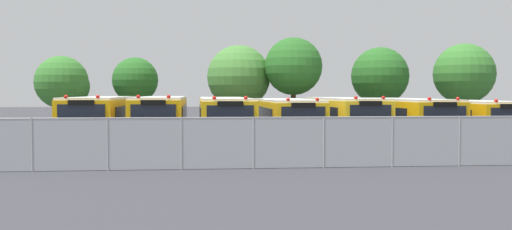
{
  "coord_description": "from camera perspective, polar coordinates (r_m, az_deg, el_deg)",
  "views": [
    {
      "loc": [
        -4.48,
        -30.07,
        2.84
      ],
      "look_at": [
        -1.63,
        0.0,
        1.6
      ],
      "focal_mm": 38.83,
      "sensor_mm": 36.0,
      "label": 1
    }
  ],
  "objects": [
    {
      "name": "school_bus_2",
      "position": [
        30.04,
        -3.31,
        -0.37
      ],
      "size": [
        2.76,
        11.21,
        2.68
      ],
      "rotation": [
        0.0,
        0.0,
        3.16
      ],
      "color": "yellow",
      "rests_on": "ground_plane"
    },
    {
      "name": "tree_2",
      "position": [
        40.76,
        -1.96,
        3.92
      ],
      "size": [
        4.67,
        4.67,
        6.31
      ],
      "color": "#4C3823",
      "rests_on": "ground_plane"
    },
    {
      "name": "tree_4",
      "position": [
        42.67,
        12.67,
        4.06
      ],
      "size": [
        4.32,
        4.32,
        6.24
      ],
      "color": "#4C3823",
      "rests_on": "ground_plane"
    },
    {
      "name": "chainlink_fence",
      "position": [
        20.93,
        7.0,
        -2.7
      ],
      "size": [
        26.58,
        0.07,
        1.94
      ],
      "color": "#9EA0A3",
      "rests_on": "ground_plane"
    },
    {
      "name": "ground_plane",
      "position": [
        30.54,
        3.05,
        -2.99
      ],
      "size": [
        160.0,
        160.0,
        0.0
      ],
      "primitive_type": "plane",
      "color": "#38383D"
    },
    {
      "name": "tree_1",
      "position": [
        40.94,
        -12.36,
        3.48
      ],
      "size": [
        3.3,
        3.3,
        5.37
      ],
      "color": "#4C3823",
      "rests_on": "ground_plane"
    },
    {
      "name": "tree_3",
      "position": [
        39.78,
        4.03,
        4.98
      ],
      "size": [
        4.12,
        4.12,
        6.76
      ],
      "color": "#4C3823",
      "rests_on": "ground_plane"
    },
    {
      "name": "school_bus_3",
      "position": [
        30.52,
        3.15,
        -0.42
      ],
      "size": [
        2.66,
        10.14,
        2.59
      ],
      "rotation": [
        0.0,
        0.0,
        3.15
      ],
      "color": "yellow",
      "rests_on": "ground_plane"
    },
    {
      "name": "school_bus_4",
      "position": [
        31.23,
        9.03,
        -0.31
      ],
      "size": [
        2.61,
        9.81,
        2.67
      ],
      "rotation": [
        0.0,
        0.0,
        3.15
      ],
      "color": "yellow",
      "rests_on": "ground_plane"
    },
    {
      "name": "tree_0",
      "position": [
        40.34,
        -19.18,
        3.09
      ],
      "size": [
        3.74,
        3.63,
        5.35
      ],
      "color": "#4C3823",
      "rests_on": "ground_plane"
    },
    {
      "name": "tree_5",
      "position": [
        44.47,
        20.67,
        3.96
      ],
      "size": [
        4.55,
        4.55,
        6.51
      ],
      "color": "#4C3823",
      "rests_on": "ground_plane"
    },
    {
      "name": "school_bus_0",
      "position": [
        30.81,
        -15.59,
        -0.35
      ],
      "size": [
        2.63,
        10.28,
        2.73
      ],
      "rotation": [
        0.0,
        0.0,
        3.14
      ],
      "color": "#EAA80C",
      "rests_on": "ground_plane"
    },
    {
      "name": "school_bus_1",
      "position": [
        29.94,
        -9.71,
        -0.37
      ],
      "size": [
        2.54,
        10.43,
        2.74
      ],
      "rotation": [
        0.0,
        0.0,
        3.15
      ],
      "color": "#EAA80C",
      "rests_on": "ground_plane"
    },
    {
      "name": "school_bus_6",
      "position": [
        33.21,
        20.37,
        -0.39
      ],
      "size": [
        2.68,
        10.91,
        2.53
      ],
      "rotation": [
        0.0,
        0.0,
        3.12
      ],
      "color": "#EAA80C",
      "rests_on": "ground_plane"
    },
    {
      "name": "school_bus_5",
      "position": [
        31.98,
        14.95,
        -0.34
      ],
      "size": [
        2.65,
        10.68,
        2.63
      ],
      "rotation": [
        0.0,
        0.0,
        3.15
      ],
      "color": "#EAA80C",
      "rests_on": "ground_plane"
    },
    {
      "name": "traffic_cone",
      "position": [
        23.91,
        21.44,
        -4.05
      ],
      "size": [
        0.37,
        0.37,
        0.49
      ],
      "primitive_type": "cone",
      "color": "#EA5914",
      "rests_on": "ground_plane"
    }
  ]
}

